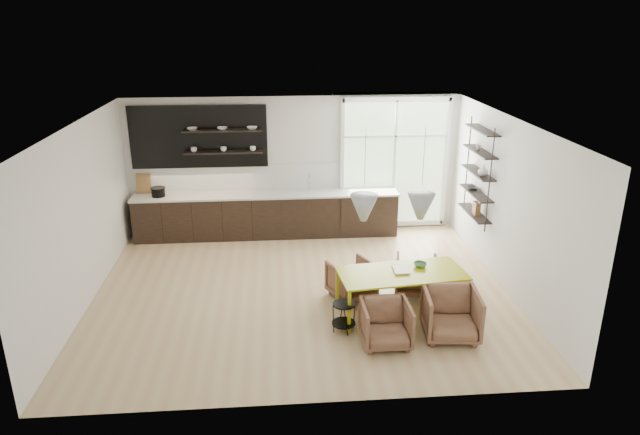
{
  "coord_description": "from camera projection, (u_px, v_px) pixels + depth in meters",
  "views": [
    {
      "loc": [
        -0.41,
        -8.78,
        4.51
      ],
      "look_at": [
        0.36,
        0.6,
        1.11
      ],
      "focal_mm": 32.0,
      "sensor_mm": 36.0,
      "label": 1
    }
  ],
  "objects": [
    {
      "name": "room",
      "position": [
        330.0,
        190.0,
        10.37
      ],
      "size": [
        7.02,
        6.01,
        2.91
      ],
      "color": "tan",
      "rests_on": "ground"
    },
    {
      "name": "kitchen_run",
      "position": [
        262.0,
        208.0,
        12.06
      ],
      "size": [
        5.54,
        0.69,
        2.75
      ],
      "color": "black",
      "rests_on": "ground"
    },
    {
      "name": "right_shelving",
      "position": [
        478.0,
        175.0,
        10.59
      ],
      "size": [
        0.26,
        1.22,
        1.9
      ],
      "color": "black",
      "rests_on": "ground"
    },
    {
      "name": "dining_table",
      "position": [
        402.0,
        275.0,
        8.84
      ],
      "size": [
        2.04,
        1.1,
        0.71
      ],
      "rotation": [
        0.0,
        0.0,
        0.12
      ],
      "color": "#B1B70F",
      "rests_on": "ground"
    },
    {
      "name": "armchair_back_left",
      "position": [
        351.0,
        279.0,
        9.5
      ],
      "size": [
        0.89,
        0.9,
        0.63
      ],
      "primitive_type": "imported",
      "rotation": [
        0.0,
        0.0,
        3.56
      ],
      "color": "brown",
      "rests_on": "ground"
    },
    {
      "name": "armchair_back_right",
      "position": [
        416.0,
        276.0,
        9.63
      ],
      "size": [
        0.82,
        0.83,
        0.63
      ],
      "primitive_type": "imported",
      "rotation": [
        0.0,
        0.0,
        2.91
      ],
      "color": "brown",
      "rests_on": "ground"
    },
    {
      "name": "armchair_front_left",
      "position": [
        386.0,
        324.0,
        8.12
      ],
      "size": [
        0.69,
        0.71,
        0.64
      ],
      "primitive_type": "imported",
      "rotation": [
        0.0,
        0.0,
        0.01
      ],
      "color": "brown",
      "rests_on": "ground"
    },
    {
      "name": "armchair_front_right",
      "position": [
        451.0,
        314.0,
        8.3
      ],
      "size": [
        0.85,
        0.87,
        0.73
      ],
      "primitive_type": "imported",
      "rotation": [
        0.0,
        0.0,
        -0.1
      ],
      "color": "brown",
      "rests_on": "ground"
    },
    {
      "name": "wire_stool",
      "position": [
        344.0,
        313.0,
        8.47
      ],
      "size": [
        0.36,
        0.36,
        0.46
      ],
      "rotation": [
        0.0,
        0.0,
        0.1
      ],
      "color": "black",
      "rests_on": "ground"
    },
    {
      "name": "table_book",
      "position": [
        393.0,
        270.0,
        8.87
      ],
      "size": [
        0.25,
        0.33,
        0.03
      ],
      "primitive_type": "imported",
      "rotation": [
        0.0,
        0.0,
        -0.03
      ],
      "color": "white",
      "rests_on": "dining_table"
    },
    {
      "name": "table_bowl",
      "position": [
        420.0,
        265.0,
        9.01
      ],
      "size": [
        0.24,
        0.24,
        0.06
      ],
      "primitive_type": "imported",
      "rotation": [
        0.0,
        0.0,
        -0.2
      ],
      "color": "#4F8755",
      "rests_on": "dining_table"
    }
  ]
}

